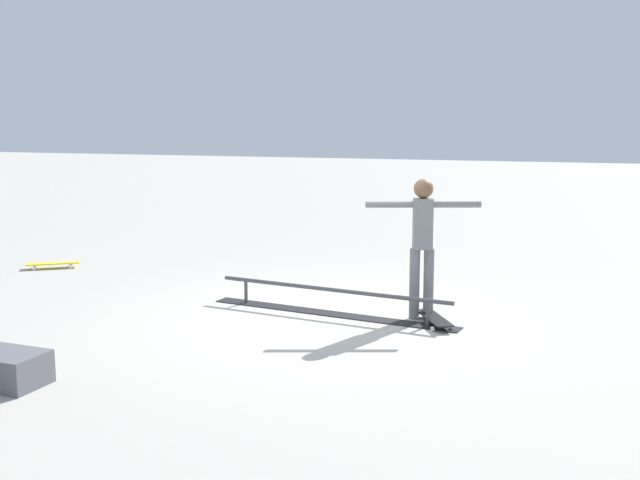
{
  "coord_description": "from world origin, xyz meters",
  "views": [
    {
      "loc": [
        -2.51,
        8.86,
        2.49
      ],
      "look_at": [
        0.06,
        0.26,
        1.0
      ],
      "focal_mm": 44.78,
      "sensor_mm": 36.0,
      "label": 1
    }
  ],
  "objects_px": {
    "grind_rail": "(332,303)",
    "skater_main": "(422,238)",
    "skateboard_main": "(434,318)",
    "loose_skateboard_yellow": "(53,264)"
  },
  "relations": [
    {
      "from": "grind_rail",
      "to": "skater_main",
      "type": "relative_size",
      "value": 1.93
    },
    {
      "from": "grind_rail",
      "to": "skateboard_main",
      "type": "bearing_deg",
      "value": -174.31
    },
    {
      "from": "skater_main",
      "to": "loose_skateboard_yellow",
      "type": "bearing_deg",
      "value": -29.48
    },
    {
      "from": "skater_main",
      "to": "loose_skateboard_yellow",
      "type": "distance_m",
      "value": 6.28
    },
    {
      "from": "skateboard_main",
      "to": "loose_skateboard_yellow",
      "type": "relative_size",
      "value": 1.02
    },
    {
      "from": "grind_rail",
      "to": "skateboard_main",
      "type": "height_order",
      "value": "grind_rail"
    },
    {
      "from": "skater_main",
      "to": "skateboard_main",
      "type": "height_order",
      "value": "skater_main"
    },
    {
      "from": "skater_main",
      "to": "grind_rail",
      "type": "bearing_deg",
      "value": -10.55
    },
    {
      "from": "skater_main",
      "to": "skateboard_main",
      "type": "xyz_separation_m",
      "value": [
        -0.19,
        0.22,
        -0.9
      ]
    },
    {
      "from": "grind_rail",
      "to": "skater_main",
      "type": "bearing_deg",
      "value": -163.36
    }
  ]
}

